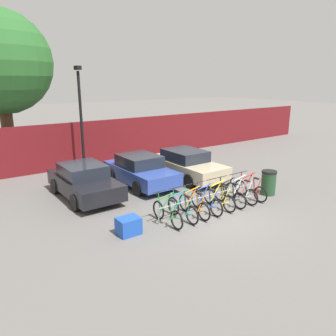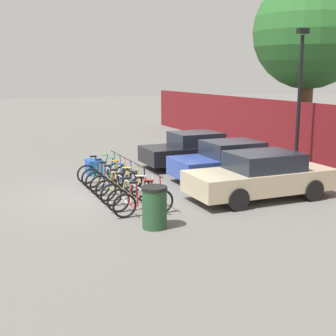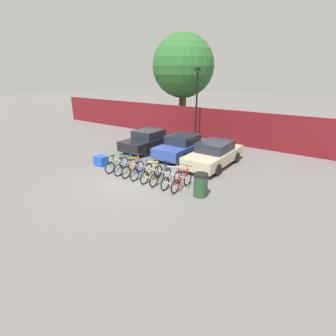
{
  "view_description": "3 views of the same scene",
  "coord_description": "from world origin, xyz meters",
  "px_view_note": "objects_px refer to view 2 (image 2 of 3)",
  "views": [
    {
      "loc": [
        -7.7,
        -7.75,
        4.73
      ],
      "look_at": [
        -0.31,
        2.45,
        1.31
      ],
      "focal_mm": 35.0,
      "sensor_mm": 36.0,
      "label": 1
    },
    {
      "loc": [
        13.59,
        -3.54,
        3.69
      ],
      "look_at": [
        1.59,
        1.59,
        1.04
      ],
      "focal_mm": 50.0,
      "sensor_mm": 36.0,
      "label": 2
    },
    {
      "loc": [
        8.33,
        -8.78,
        5.06
      ],
      "look_at": [
        1.3,
        1.04,
        0.65
      ],
      "focal_mm": 28.0,
      "sensor_mm": 36.0,
      "label": 3
    }
  ],
  "objects_px": {
    "bicycle_teal": "(107,175)",
    "bicycle_blue": "(117,183)",
    "car_blue": "(230,161)",
    "bicycle_red": "(144,202)",
    "tree_behind_hoarding": "(310,33)",
    "bicycle_green": "(102,172)",
    "bike_rack": "(124,180)",
    "lamp_post": "(300,90)",
    "trash_bin": "(154,207)",
    "bicycle_white": "(137,197)",
    "cargo_crate": "(94,167)",
    "bicycle_orange": "(111,179)",
    "bicycle_yellow": "(123,187)",
    "car_black": "(194,150)",
    "bicycle_black": "(129,191)",
    "car_beige": "(261,176)"
  },
  "relations": [
    {
      "from": "bicycle_teal",
      "to": "bicycle_orange",
      "type": "bearing_deg",
      "value": -1.02
    },
    {
      "from": "bicycle_green",
      "to": "lamp_post",
      "type": "xyz_separation_m",
      "value": [
        0.3,
        7.97,
        2.66
      ]
    },
    {
      "from": "bicycle_teal",
      "to": "bicycle_black",
      "type": "distance_m",
      "value": 2.33
    },
    {
      "from": "bike_rack",
      "to": "bicycle_blue",
      "type": "bearing_deg",
      "value": -155.23
    },
    {
      "from": "tree_behind_hoarding",
      "to": "bicycle_green",
      "type": "bearing_deg",
      "value": -75.91
    },
    {
      "from": "bicycle_orange",
      "to": "tree_behind_hoarding",
      "type": "distance_m",
      "value": 12.56
    },
    {
      "from": "bicycle_blue",
      "to": "bicycle_white",
      "type": "height_order",
      "value": "same"
    },
    {
      "from": "bike_rack",
      "to": "bicycle_green",
      "type": "distance_m",
      "value": 2.1
    },
    {
      "from": "bicycle_teal",
      "to": "car_blue",
      "type": "distance_m",
      "value": 4.3
    },
    {
      "from": "bicycle_green",
      "to": "lamp_post",
      "type": "relative_size",
      "value": 0.32
    },
    {
      "from": "bike_rack",
      "to": "trash_bin",
      "type": "relative_size",
      "value": 4.59
    },
    {
      "from": "bicycle_orange",
      "to": "bicycle_black",
      "type": "xyz_separation_m",
      "value": [
        1.8,
        0.0,
        0.0
      ]
    },
    {
      "from": "bicycle_yellow",
      "to": "bicycle_red",
      "type": "xyz_separation_m",
      "value": [
        1.76,
        0.0,
        0.0
      ]
    },
    {
      "from": "bicycle_white",
      "to": "cargo_crate",
      "type": "relative_size",
      "value": 2.44
    },
    {
      "from": "trash_bin",
      "to": "tree_behind_hoarding",
      "type": "height_order",
      "value": "tree_behind_hoarding"
    },
    {
      "from": "car_beige",
      "to": "trash_bin",
      "type": "relative_size",
      "value": 4.3
    },
    {
      "from": "bicycle_white",
      "to": "bicycle_blue",
      "type": "bearing_deg",
      "value": 177.77
    },
    {
      "from": "bicycle_orange",
      "to": "tree_behind_hoarding",
      "type": "xyz_separation_m",
      "value": [
        -3.88,
        10.77,
        5.16
      ]
    },
    {
      "from": "bicycle_red",
      "to": "trash_bin",
      "type": "height_order",
      "value": "bicycle_red"
    },
    {
      "from": "bicycle_blue",
      "to": "bicycle_black",
      "type": "height_order",
      "value": "same"
    },
    {
      "from": "cargo_crate",
      "to": "bicycle_yellow",
      "type": "bearing_deg",
      "value": -1.67
    },
    {
      "from": "bicycle_green",
      "to": "car_blue",
      "type": "bearing_deg",
      "value": 71.55
    },
    {
      "from": "bicycle_orange",
      "to": "trash_bin",
      "type": "height_order",
      "value": "bicycle_orange"
    },
    {
      "from": "lamp_post",
      "to": "tree_behind_hoarding",
      "type": "relative_size",
      "value": 0.66
    },
    {
      "from": "trash_bin",
      "to": "bicycle_black",
      "type": "bearing_deg",
      "value": 177.47
    },
    {
      "from": "bicycle_white",
      "to": "tree_behind_hoarding",
      "type": "bearing_deg",
      "value": 118.23
    },
    {
      "from": "bicycle_orange",
      "to": "trash_bin",
      "type": "bearing_deg",
      "value": 2.33
    },
    {
      "from": "car_black",
      "to": "lamp_post",
      "type": "height_order",
      "value": "lamp_post"
    },
    {
      "from": "trash_bin",
      "to": "cargo_crate",
      "type": "relative_size",
      "value": 1.47
    },
    {
      "from": "bicycle_black",
      "to": "tree_behind_hoarding",
      "type": "bearing_deg",
      "value": 120.54
    },
    {
      "from": "bicycle_red",
      "to": "lamp_post",
      "type": "relative_size",
      "value": 0.32
    },
    {
      "from": "bicycle_blue",
      "to": "car_blue",
      "type": "relative_size",
      "value": 0.42
    },
    {
      "from": "bicycle_green",
      "to": "car_black",
      "type": "relative_size",
      "value": 0.42
    },
    {
      "from": "bicycle_teal",
      "to": "bicycle_blue",
      "type": "xyz_separation_m",
      "value": [
        1.12,
        0.0,
        0.0
      ]
    },
    {
      "from": "bike_rack",
      "to": "bicycle_red",
      "type": "relative_size",
      "value": 2.76
    },
    {
      "from": "bicycle_green",
      "to": "bicycle_teal",
      "type": "height_order",
      "value": "same"
    },
    {
      "from": "car_beige",
      "to": "tree_behind_hoarding",
      "type": "height_order",
      "value": "tree_behind_hoarding"
    },
    {
      "from": "bicycle_red",
      "to": "car_black",
      "type": "xyz_separation_m",
      "value": [
        -5.41,
        4.14,
        0.31
      ]
    },
    {
      "from": "bicycle_orange",
      "to": "bicycle_yellow",
      "type": "relative_size",
      "value": 1.0
    },
    {
      "from": "bicycle_white",
      "to": "bicycle_red",
      "type": "distance_m",
      "value": 0.55
    },
    {
      "from": "bicycle_yellow",
      "to": "lamp_post",
      "type": "height_order",
      "value": "lamp_post"
    },
    {
      "from": "tree_behind_hoarding",
      "to": "bicycle_white",
      "type": "bearing_deg",
      "value": -59.55
    },
    {
      "from": "bicycle_blue",
      "to": "bicycle_red",
      "type": "xyz_separation_m",
      "value": [
        2.41,
        0.0,
        0.0
      ]
    },
    {
      "from": "cargo_crate",
      "to": "car_black",
      "type": "bearing_deg",
      "value": 87.28
    },
    {
      "from": "car_blue",
      "to": "bicycle_black",
      "type": "bearing_deg",
      "value": -70.65
    },
    {
      "from": "bicycle_teal",
      "to": "car_blue",
      "type": "bearing_deg",
      "value": 77.5
    },
    {
      "from": "bicycle_orange",
      "to": "car_black",
      "type": "bearing_deg",
      "value": 123.91
    },
    {
      "from": "car_blue",
      "to": "trash_bin",
      "type": "xyz_separation_m",
      "value": [
        3.71,
        -4.3,
        -0.17
      ]
    },
    {
      "from": "bicycle_white",
      "to": "cargo_crate",
      "type": "xyz_separation_m",
      "value": [
        -5.05,
        0.11,
        -0.1
      ]
    },
    {
      "from": "cargo_crate",
      "to": "bicycle_teal",
      "type": "bearing_deg",
      "value": -3.1
    }
  ]
}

